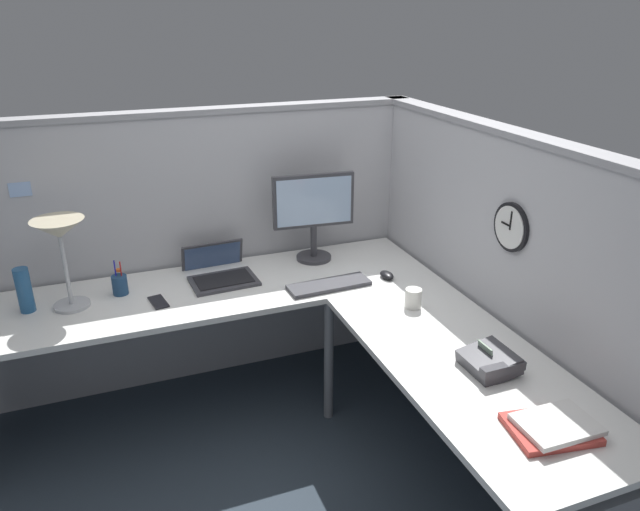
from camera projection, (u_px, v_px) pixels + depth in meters
ground_plane at (311, 441)px, 3.07m from camera, size 6.80×6.80×0.00m
cubicle_wall_back at (198, 249)px, 3.39m from camera, size 2.57×0.12×1.58m
cubicle_wall_right at (501, 298)px, 2.82m from camera, size 0.12×2.37×1.58m
desk at (284, 345)px, 2.74m from camera, size 2.35×2.15×0.73m
monitor at (314, 211)px, 3.31m from camera, size 0.46×0.20×0.50m
laptop at (219, 271)px, 3.20m from camera, size 0.36×0.40×0.22m
keyboard at (329, 285)px, 3.07m from camera, size 0.44×0.16×0.02m
computer_mouse at (387, 275)px, 3.17m from camera, size 0.06×0.10×0.03m
desk_lamp_dome at (60, 236)px, 2.74m from camera, size 0.24×0.24×0.44m
pen_cup at (120, 284)px, 2.98m from camera, size 0.08×0.08×0.18m
cell_phone at (158, 302)px, 2.91m from camera, size 0.09×0.15×0.01m
thermos_flask at (24, 290)px, 2.79m from camera, size 0.07×0.07×0.22m
office_phone at (490, 362)px, 2.36m from camera, size 0.19×0.21×0.11m
book_stack at (553, 427)px, 2.02m from camera, size 0.31×0.25×0.04m
coffee_mug at (413, 298)px, 2.85m from camera, size 0.08×0.08×0.10m
wall_clock at (512, 227)px, 2.59m from camera, size 0.04×0.22×0.22m
pinned_note_leftmost at (20, 190)px, 2.90m from camera, size 0.10×0.00×0.07m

